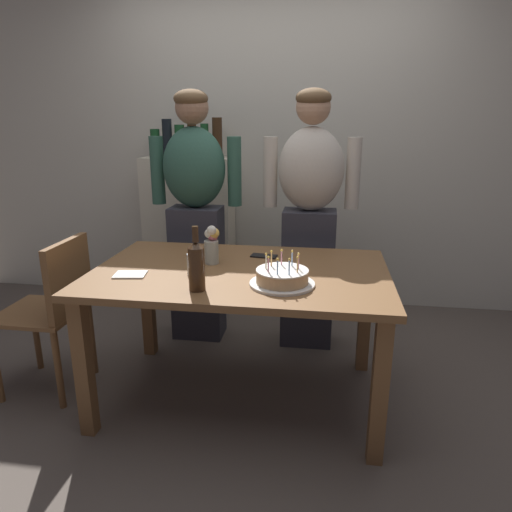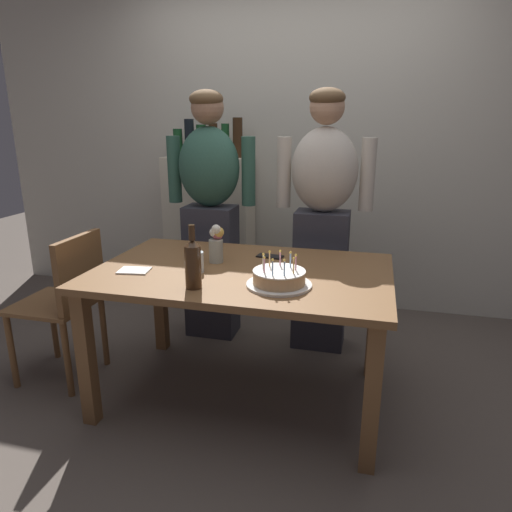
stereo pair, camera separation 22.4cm
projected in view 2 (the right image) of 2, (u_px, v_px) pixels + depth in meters
name	position (u px, v px, depth m)	size (l,w,h in m)	color
ground_plane	(243.00, 395.00, 2.58)	(10.00, 10.00, 0.00)	#564C44
back_wall	(296.00, 143.00, 3.65)	(5.20, 0.10, 2.60)	beige
dining_table	(242.00, 287.00, 2.39)	(1.50, 0.96, 0.74)	brown
birthday_cake	(279.00, 279.00, 2.12)	(0.30, 0.30, 0.15)	white
water_glass_near	(196.00, 262.00, 2.31)	(0.08, 0.08, 0.10)	silver
wine_bottle	(193.00, 263.00, 2.07)	(0.07, 0.07, 0.29)	#382314
cell_phone	(270.00, 256.00, 2.58)	(0.14, 0.07, 0.01)	black
napkin_stack	(134.00, 270.00, 2.33)	(0.15, 0.11, 0.01)	white
flower_vase	(216.00, 242.00, 2.46)	(0.08, 0.09, 0.21)	#999E93
person_man_bearded	(210.00, 213.00, 3.11)	(0.61, 0.27, 1.66)	#33333D
person_woman_cardigan	(323.00, 219.00, 2.93)	(0.61, 0.27, 1.66)	#33333D
dining_chair	(68.00, 296.00, 2.62)	(0.42, 0.42, 0.87)	brown
shelf_cabinet	(210.00, 228.00, 3.79)	(0.70, 0.30, 1.49)	beige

